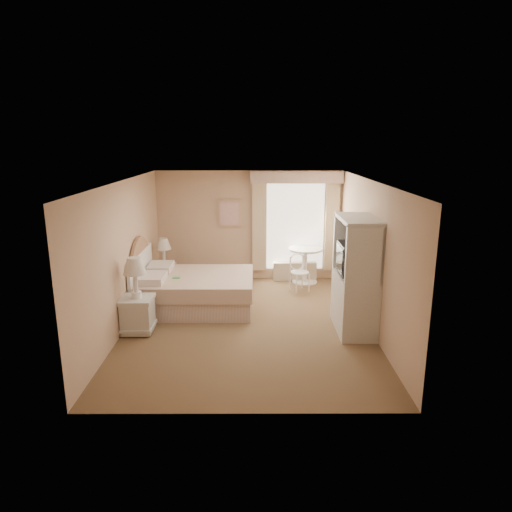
{
  "coord_description": "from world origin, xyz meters",
  "views": [
    {
      "loc": [
        0.13,
        -7.53,
        3.15
      ],
      "look_at": [
        0.15,
        0.3,
        1.16
      ],
      "focal_mm": 32.0,
      "sensor_mm": 36.0,
      "label": 1
    }
  ],
  "objects_px": {
    "nightstand_far": "(165,270)",
    "armoire": "(355,284)",
    "cafe_chair": "(299,269)",
    "round_table": "(305,260)",
    "bed": "(190,290)",
    "nightstand_near": "(137,305)"
  },
  "relations": [
    {
      "from": "bed",
      "to": "cafe_chair",
      "type": "relative_size",
      "value": 2.68
    },
    {
      "from": "bed",
      "to": "nightstand_far",
      "type": "bearing_deg",
      "value": 121.14
    },
    {
      "from": "nightstand_far",
      "to": "cafe_chair",
      "type": "height_order",
      "value": "nightstand_far"
    },
    {
      "from": "nightstand_far",
      "to": "round_table",
      "type": "height_order",
      "value": "nightstand_far"
    },
    {
      "from": "bed",
      "to": "nightstand_far",
      "type": "distance_m",
      "value": 1.4
    },
    {
      "from": "armoire",
      "to": "round_table",
      "type": "bearing_deg",
      "value": 101.67
    },
    {
      "from": "nightstand_near",
      "to": "cafe_chair",
      "type": "distance_m",
      "value": 3.67
    },
    {
      "from": "round_table",
      "to": "nightstand_near",
      "type": "bearing_deg",
      "value": -138.29
    },
    {
      "from": "armoire",
      "to": "nightstand_near",
      "type": "bearing_deg",
      "value": -178.29
    },
    {
      "from": "nightstand_near",
      "to": "nightstand_far",
      "type": "relative_size",
      "value": 1.17
    },
    {
      "from": "bed",
      "to": "armoire",
      "type": "distance_m",
      "value": 3.15
    },
    {
      "from": "bed",
      "to": "nightstand_far",
      "type": "xyz_separation_m",
      "value": [
        -0.72,
        1.2,
        0.05
      ]
    },
    {
      "from": "nightstand_far",
      "to": "armoire",
      "type": "height_order",
      "value": "armoire"
    },
    {
      "from": "round_table",
      "to": "armoire",
      "type": "height_order",
      "value": "armoire"
    },
    {
      "from": "nightstand_far",
      "to": "armoire",
      "type": "bearing_deg",
      "value": -31.87
    },
    {
      "from": "armoire",
      "to": "bed",
      "type": "bearing_deg",
      "value": 159.85
    },
    {
      "from": "round_table",
      "to": "armoire",
      "type": "distance_m",
      "value": 2.73
    },
    {
      "from": "nightstand_near",
      "to": "round_table",
      "type": "distance_m",
      "value": 4.16
    },
    {
      "from": "nightstand_near",
      "to": "nightstand_far",
      "type": "height_order",
      "value": "nightstand_near"
    },
    {
      "from": "armoire",
      "to": "nightstand_far",
      "type": "bearing_deg",
      "value": 148.13
    },
    {
      "from": "round_table",
      "to": "armoire",
      "type": "xyz_separation_m",
      "value": [
        0.55,
        -2.66,
        0.27
      ]
    },
    {
      "from": "bed",
      "to": "nightstand_near",
      "type": "relative_size",
      "value": 1.68
    }
  ]
}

